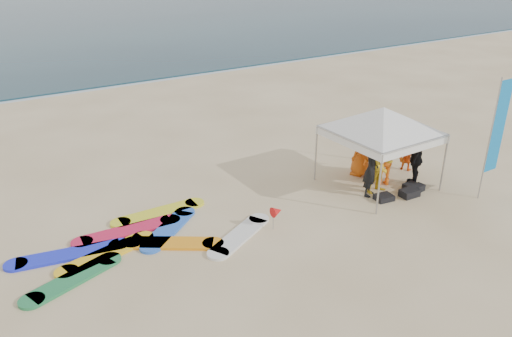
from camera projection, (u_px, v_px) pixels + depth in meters
The scene contains 13 objects.
ground at pixel (292, 259), 11.72m from camera, with size 120.00×120.00×0.00m, color beige.
shoreline_foam at pixel (80, 90), 25.67m from camera, with size 160.00×1.20×0.01m, color silver.
person_black_a at pixel (371, 169), 14.44m from camera, with size 0.60×0.39×1.65m, color black.
person_yellow at pixel (382, 166), 14.61m from camera, with size 0.82×0.64×1.69m, color gold.
person_orange_a at pixel (385, 155), 15.08m from camera, with size 1.25×0.72×1.93m, color orange.
person_black_b at pixel (416, 159), 15.08m from camera, with size 1.00×0.42×1.71m, color black.
person_orange_b at pixel (362, 146), 15.74m from camera, with size 0.93×0.61×1.91m, color #C35311.
person_seated at pixel (407, 156), 16.25m from camera, with size 0.87×0.28×0.93m, color #EB5A14.
canopy_tent at pixel (384, 108), 14.38m from camera, with size 3.77×3.77×2.84m.
feather_flag at pixel (497, 128), 13.85m from camera, with size 0.60×0.04×3.58m.
marker_pennant at pixel (277, 211), 12.81m from camera, with size 0.28×0.28×0.64m.
gear_pile at pixel (404, 192), 14.72m from camera, with size 1.78×0.68×0.22m.
surfboard_spread at pixel (140, 241), 12.38m from camera, with size 6.03×3.19×0.07m.
Camera 1 is at (-6.07, -7.79, 6.70)m, focal length 35.00 mm.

